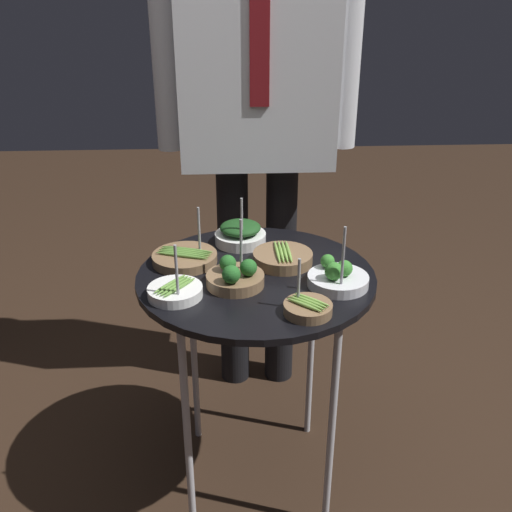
{
  "coord_description": "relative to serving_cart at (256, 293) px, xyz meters",
  "views": [
    {
      "loc": [
        -0.07,
        -1.32,
        1.39
      ],
      "look_at": [
        0.0,
        0.0,
        0.76
      ],
      "focal_mm": 40.0,
      "sensor_mm": 36.0,
      "label": 1
    }
  ],
  "objects": [
    {
      "name": "bowl_broccoli_front_center",
      "position": [
        -0.05,
        -0.06,
        0.08
      ],
      "size": [
        0.15,
        0.15,
        0.16
      ],
      "color": "brown",
      "rests_on": "serving_cart"
    },
    {
      "name": "bowl_asparagus_far_rim",
      "position": [
        0.11,
        -0.21,
        0.07
      ],
      "size": [
        0.11,
        0.11,
        0.13
      ],
      "color": "brown",
      "rests_on": "serving_cart"
    },
    {
      "name": "waiter_figure",
      "position": [
        0.03,
        0.51,
        0.45
      ],
      "size": [
        0.64,
        0.24,
        1.74
      ],
      "color": "black",
      "rests_on": "ground_plane"
    },
    {
      "name": "serving_cart",
      "position": [
        0.0,
        0.0,
        0.0
      ],
      "size": [
        0.62,
        0.62,
        0.71
      ],
      "color": "black",
      "rests_on": "ground_plane"
    },
    {
      "name": "bowl_asparagus_center",
      "position": [
        0.08,
        0.06,
        0.07
      ],
      "size": [
        0.16,
        0.16,
        0.04
      ],
      "color": "brown",
      "rests_on": "serving_cart"
    },
    {
      "name": "ground_plane",
      "position": [
        0.0,
        0.0,
        -0.65
      ],
      "size": [
        8.0,
        8.0,
        0.0
      ],
      "primitive_type": "plane",
      "color": "black"
    },
    {
      "name": "bowl_asparagus_back_left",
      "position": [
        -0.2,
        -0.11,
        0.07
      ],
      "size": [
        0.13,
        0.13,
        0.15
      ],
      "color": "white",
      "rests_on": "serving_cart"
    },
    {
      "name": "bowl_broccoli_mid_right",
      "position": [
        0.2,
        -0.08,
        0.08
      ],
      "size": [
        0.15,
        0.15,
        0.18
      ],
      "color": "silver",
      "rests_on": "serving_cart"
    },
    {
      "name": "bowl_asparagus_front_right",
      "position": [
        -0.19,
        0.08,
        0.07
      ],
      "size": [
        0.18,
        0.18,
        0.15
      ],
      "color": "brown",
      "rests_on": "serving_cart"
    },
    {
      "name": "bowl_spinach_back_right",
      "position": [
        -0.03,
        0.19,
        0.09
      ],
      "size": [
        0.15,
        0.15,
        0.15
      ],
      "color": "white",
      "rests_on": "serving_cart"
    }
  ]
}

